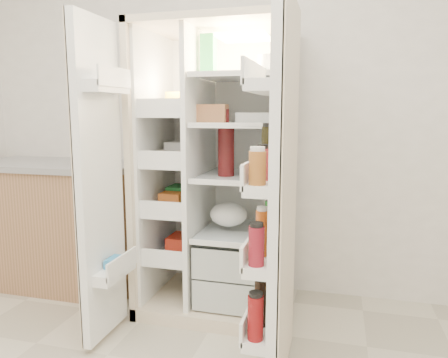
# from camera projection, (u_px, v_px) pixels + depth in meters

# --- Properties ---
(wall_back) EXTENTS (4.00, 0.02, 2.70)m
(wall_back) POSITION_uv_depth(u_px,v_px,m) (238.00, 101.00, 2.98)
(wall_back) COLOR white
(wall_back) RESTS_ON floor
(refrigerator) EXTENTS (0.92, 0.70, 1.80)m
(refrigerator) POSITION_uv_depth(u_px,v_px,m) (222.00, 194.00, 2.75)
(refrigerator) COLOR beige
(refrigerator) RESTS_ON floor
(freezer_door) EXTENTS (0.15, 0.40, 1.72)m
(freezer_door) POSITION_uv_depth(u_px,v_px,m) (100.00, 184.00, 2.28)
(freezer_door) COLOR white
(freezer_door) RESTS_ON floor
(fridge_door) EXTENTS (0.17, 0.58, 1.72)m
(fridge_door) POSITION_uv_depth(u_px,v_px,m) (279.00, 202.00, 1.95)
(fridge_door) COLOR white
(fridge_door) RESTS_ON floor
(kitchen_counter) EXTENTS (1.26, 0.67, 0.91)m
(kitchen_counter) POSITION_uv_depth(u_px,v_px,m) (62.00, 223.00, 3.16)
(kitchen_counter) COLOR #A77853
(kitchen_counter) RESTS_ON floor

